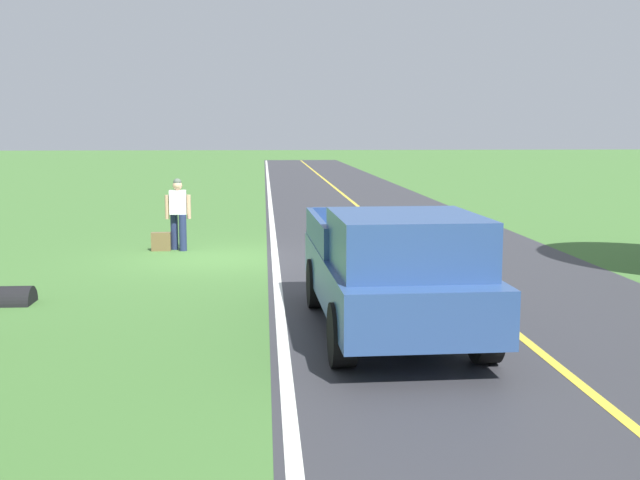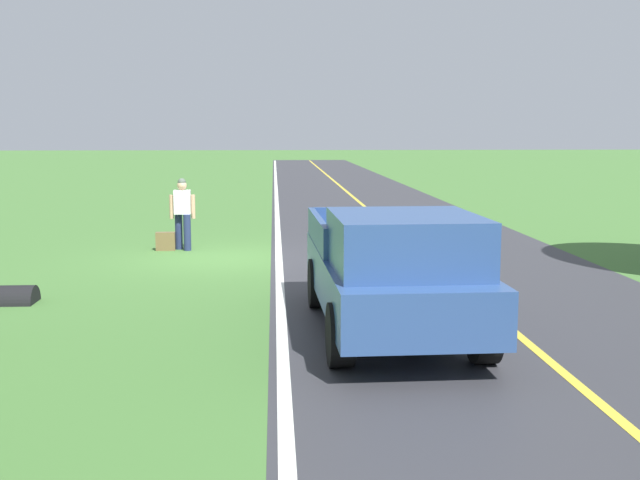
% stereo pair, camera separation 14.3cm
% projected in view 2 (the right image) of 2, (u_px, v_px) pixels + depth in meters
% --- Properties ---
extents(ground_plane, '(200.00, 200.00, 0.00)m').
position_uv_depth(ground_plane, '(224.00, 258.00, 17.89)').
color(ground_plane, '#427033').
extents(road_surface, '(7.08, 120.00, 0.00)m').
position_uv_depth(road_surface, '(424.00, 256.00, 18.16)').
color(road_surface, '#333338').
rests_on(road_surface, ground).
extents(lane_edge_line, '(0.16, 117.60, 0.00)m').
position_uv_depth(lane_edge_line, '(279.00, 257.00, 17.96)').
color(lane_edge_line, silver).
rests_on(lane_edge_line, ground).
extents(lane_centre_line, '(0.14, 117.60, 0.00)m').
position_uv_depth(lane_centre_line, '(424.00, 256.00, 18.16)').
color(lane_centre_line, gold).
rests_on(lane_centre_line, ground).
extents(hitchhiker_walking, '(0.62, 0.51, 1.75)m').
position_uv_depth(hitchhiker_walking, '(183.00, 210.00, 19.03)').
color(hitchhiker_walking, navy).
rests_on(hitchhiker_walking, ground).
extents(suitcase_carried, '(0.47, 0.22, 0.45)m').
position_uv_depth(suitcase_carried, '(166.00, 241.00, 19.01)').
color(suitcase_carried, brown).
rests_on(suitcase_carried, ground).
extents(pickup_truck_passing, '(2.21, 5.45, 1.82)m').
position_uv_depth(pickup_truck_passing, '(393.00, 268.00, 11.02)').
color(pickup_truck_passing, '#2D4C84').
rests_on(pickup_truck_passing, ground).
extents(drainage_culvert, '(0.80, 0.60, 0.60)m').
position_uv_depth(drainage_culvert, '(12.00, 303.00, 13.23)').
color(drainage_culvert, black).
rests_on(drainage_culvert, ground).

